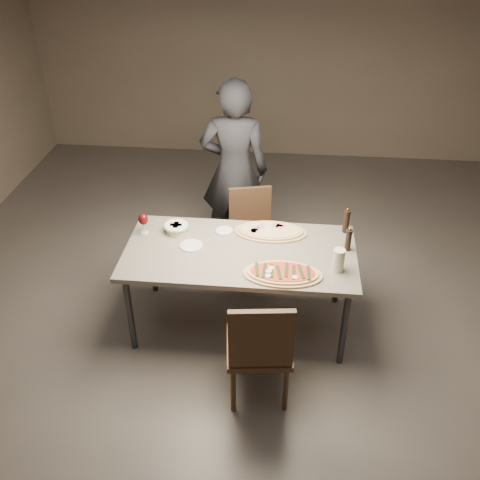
# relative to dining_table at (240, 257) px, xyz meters

# --- Properties ---
(room) EXTENTS (7.00, 7.00, 7.00)m
(room) POSITION_rel_dining_table_xyz_m (0.00, 0.00, 0.71)
(room) COLOR #554E49
(room) RESTS_ON ground
(dining_table) EXTENTS (1.80, 0.90, 0.75)m
(dining_table) POSITION_rel_dining_table_xyz_m (0.00, 0.00, 0.00)
(dining_table) COLOR slate
(dining_table) RESTS_ON ground
(zucchini_pizza) EXTENTS (0.58, 0.32, 0.05)m
(zucchini_pizza) POSITION_rel_dining_table_xyz_m (0.34, -0.28, 0.07)
(zucchini_pizza) COLOR tan
(zucchini_pizza) RESTS_ON dining_table
(ham_pizza) EXTENTS (0.59, 0.33, 0.04)m
(ham_pizza) POSITION_rel_dining_table_xyz_m (0.22, 0.28, 0.07)
(ham_pizza) COLOR tan
(ham_pizza) RESTS_ON dining_table
(bread_basket) EXTENTS (0.20, 0.20, 0.07)m
(bread_basket) POSITION_rel_dining_table_xyz_m (-0.55, 0.22, 0.10)
(bread_basket) COLOR beige
(bread_basket) RESTS_ON dining_table
(oil_dish) EXTENTS (0.14, 0.14, 0.02)m
(oil_dish) POSITION_rel_dining_table_xyz_m (-0.16, 0.26, 0.07)
(oil_dish) COLOR white
(oil_dish) RESTS_ON dining_table
(pepper_mill_left) EXTENTS (0.05, 0.05, 0.20)m
(pepper_mill_left) POSITION_rel_dining_table_xyz_m (0.83, 0.10, 0.15)
(pepper_mill_left) COLOR black
(pepper_mill_left) RESTS_ON dining_table
(pepper_mill_right) EXTENTS (0.06, 0.06, 0.22)m
(pepper_mill_right) POSITION_rel_dining_table_xyz_m (0.83, 0.36, 0.16)
(pepper_mill_right) COLOR black
(pepper_mill_right) RESTS_ON dining_table
(carafe) EXTENTS (0.09, 0.09, 0.18)m
(carafe) POSITION_rel_dining_table_xyz_m (0.74, -0.18, 0.15)
(carafe) COLOR silver
(carafe) RESTS_ON dining_table
(wine_glass) EXTENTS (0.08, 0.08, 0.18)m
(wine_glass) POSITION_rel_dining_table_xyz_m (-0.80, 0.18, 0.18)
(wine_glass) COLOR silver
(wine_glass) RESTS_ON dining_table
(side_plate) EXTENTS (0.18, 0.18, 0.01)m
(side_plate) POSITION_rel_dining_table_xyz_m (-0.39, 0.02, 0.06)
(side_plate) COLOR white
(side_plate) RESTS_ON dining_table
(chair_near) EXTENTS (0.50, 0.50, 0.94)m
(chair_near) POSITION_rel_dining_table_xyz_m (0.21, -0.79, -0.17)
(chair_near) COLOR #412B1B
(chair_near) RESTS_ON ground
(chair_far) EXTENTS (0.49, 0.49, 0.86)m
(chair_far) POSITION_rel_dining_table_xyz_m (0.03, 0.73, -0.21)
(chair_far) COLOR #412B1B
(chair_far) RESTS_ON ground
(diner) EXTENTS (0.65, 0.43, 1.76)m
(diner) POSITION_rel_dining_table_xyz_m (-0.16, 1.12, 0.19)
(diner) COLOR black
(diner) RESTS_ON ground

